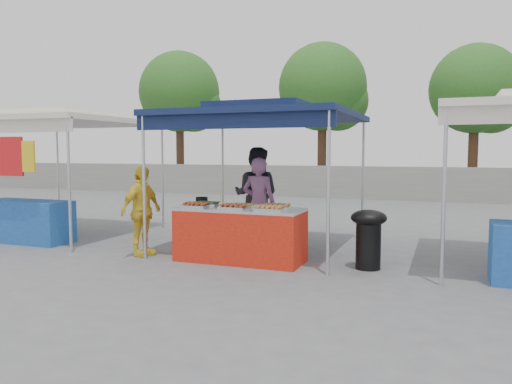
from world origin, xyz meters
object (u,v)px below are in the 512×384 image
(wok_burner, at_px, (369,234))
(helper_man, at_px, (256,195))
(vendor_table, at_px, (240,235))
(customer_person, at_px, (141,211))
(cooking_pot, at_px, (202,201))
(vendor_woman, at_px, (259,204))

(wok_burner, relative_size, helper_man, 0.49)
(helper_man, bearing_deg, vendor_table, 98.57)
(customer_person, bearing_deg, helper_man, -27.49)
(cooking_pot, bearing_deg, vendor_table, -20.14)
(vendor_table, xyz_separation_m, cooking_pot, (-0.83, 0.31, 0.48))
(vendor_table, relative_size, customer_person, 1.33)
(cooking_pot, bearing_deg, customer_person, -149.83)
(vendor_woman, bearing_deg, wok_burner, 162.80)
(vendor_table, bearing_deg, helper_man, 102.28)
(vendor_table, relative_size, vendor_woman, 1.22)
(cooking_pot, relative_size, customer_person, 0.14)
(wok_burner, bearing_deg, customer_person, -168.80)
(wok_burner, height_order, vendor_woman, vendor_woman)
(customer_person, bearing_deg, cooking_pot, -51.01)
(cooking_pot, height_order, helper_man, helper_man)
(customer_person, bearing_deg, vendor_table, -74.54)
(vendor_woman, distance_m, helper_man, 0.84)
(cooking_pot, distance_m, wok_burner, 2.83)
(vendor_table, xyz_separation_m, vendor_woman, (-0.01, 0.87, 0.40))
(vendor_woman, relative_size, helper_man, 0.90)
(wok_burner, height_order, customer_person, customer_person)
(wok_burner, bearing_deg, cooking_pot, -177.12)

